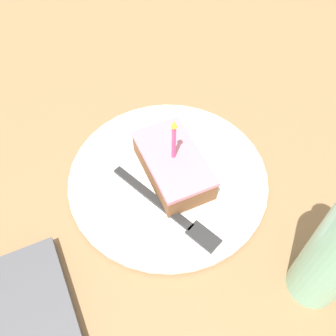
# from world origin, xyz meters

# --- Properties ---
(ground_plane) EXTENTS (2.40, 2.40, 0.04)m
(ground_plane) POSITION_xyz_m (0.00, 0.00, -0.02)
(ground_plane) COLOR olive
(ground_plane) RESTS_ON ground
(plate) EXTENTS (0.29, 0.29, 0.01)m
(plate) POSITION_xyz_m (-0.02, 0.02, 0.01)
(plate) COLOR white
(plate) RESTS_ON ground_plane
(cake_slice) EXTENTS (0.08, 0.13, 0.12)m
(cake_slice) POSITION_xyz_m (-0.01, 0.03, 0.03)
(cake_slice) COLOR brown
(cake_slice) RESTS_ON plate
(fork) EXTENTS (0.09, 0.18, 0.00)m
(fork) POSITION_xyz_m (-0.04, -0.03, 0.02)
(fork) COLOR #262626
(fork) RESTS_ON plate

